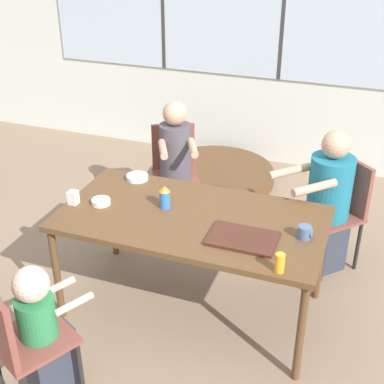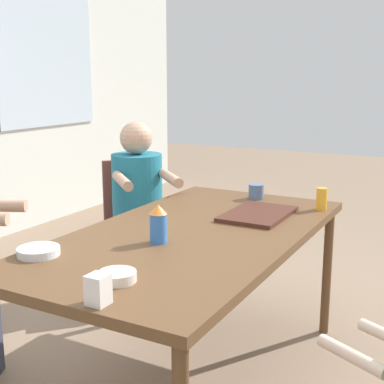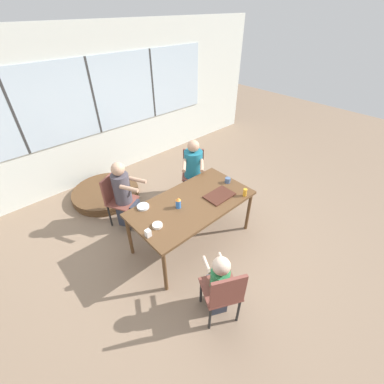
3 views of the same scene
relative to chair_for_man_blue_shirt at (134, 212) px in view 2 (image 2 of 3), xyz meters
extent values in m
plane|color=#8C725B|center=(-0.89, -0.93, -0.53)|extent=(16.00, 16.00, 0.00)
cube|color=brown|center=(-0.89, -0.93, 0.21)|extent=(1.76, 0.92, 0.04)
cylinder|color=brown|center=(-0.06, -1.35, -0.17)|extent=(0.05, 0.05, 0.72)
cylinder|color=brown|center=(-0.06, -0.52, -0.17)|extent=(0.05, 0.05, 0.72)
cube|color=brown|center=(-0.06, -0.07, -0.08)|extent=(0.57, 0.57, 0.03)
cube|color=brown|center=(0.06, 0.06, 0.14)|extent=(0.30, 0.29, 0.42)
cylinder|color=black|center=(-0.06, -0.31, -0.31)|extent=(0.03, 0.03, 0.44)
cylinder|color=black|center=(-0.30, -0.07, -0.31)|extent=(0.03, 0.03, 0.44)
cylinder|color=black|center=(0.18, -0.06, -0.31)|extent=(0.03, 0.03, 0.44)
cylinder|color=black|center=(-0.07, 0.17, -0.31)|extent=(0.03, 0.03, 0.44)
cube|color=#333847|center=(-0.14, -0.14, -0.30)|extent=(0.48, 0.49, 0.46)
cylinder|color=#1E7089|center=(-0.09, -0.10, 0.18)|extent=(0.33, 0.33, 0.49)
sphere|color=tan|center=(-0.09, -0.10, 0.52)|extent=(0.21, 0.21, 0.21)
cylinder|color=tan|center=(-0.18, -0.40, 0.31)|extent=(0.29, 0.30, 0.06)
cylinder|color=tan|center=(-0.39, -0.20, 0.31)|extent=(0.29, 0.30, 0.06)
cylinder|color=beige|center=(-1.42, -1.76, 0.10)|extent=(0.14, 0.23, 0.04)
cube|color=#472319|center=(-0.50, -1.10, 0.24)|extent=(0.42, 0.28, 0.02)
cylinder|color=slate|center=(-0.15, -0.94, 0.27)|extent=(0.08, 0.08, 0.08)
torus|color=slate|center=(-0.11, -0.94, 0.27)|extent=(0.01, 0.06, 0.06)
cylinder|color=blue|center=(-1.10, -0.89, 0.29)|extent=(0.07, 0.07, 0.12)
cone|color=orange|center=(-1.10, -0.89, 0.37)|extent=(0.08, 0.08, 0.04)
cylinder|color=gold|center=(-0.22, -1.34, 0.29)|extent=(0.06, 0.06, 0.11)
cube|color=silver|center=(-1.71, -1.06, 0.28)|extent=(0.06, 0.06, 0.10)
cylinder|color=silver|center=(-1.46, -0.57, 0.25)|extent=(0.16, 0.16, 0.03)
cylinder|color=silver|center=(-1.53, -1.00, 0.25)|extent=(0.13, 0.13, 0.04)
camera|label=1|loc=(0.15, -3.78, 2.04)|focal=50.00mm
camera|label=2|loc=(-2.91, -2.03, 0.91)|focal=50.00mm
camera|label=3|loc=(-2.78, -3.00, 2.50)|focal=24.00mm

